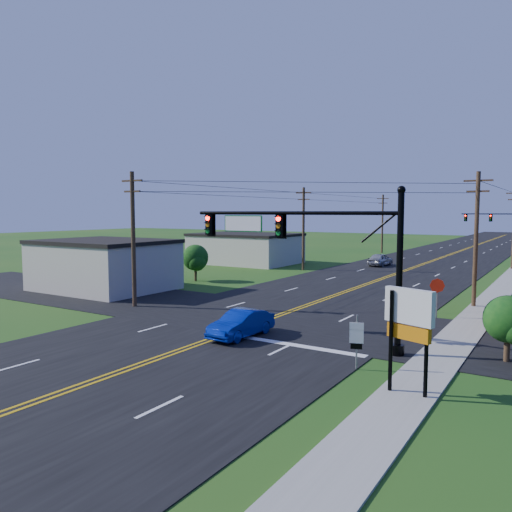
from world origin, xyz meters
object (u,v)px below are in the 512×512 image
Objects in this scene: signal_mast_far at (496,223)px; blue_car at (241,324)px; route_sign at (357,338)px; signal_mast_main at (308,245)px; stop_sign at (437,290)px.

blue_car is at bearing -92.59° from signal_mast_far.
blue_car is 1.82× the size of route_sign.
signal_mast_main is 10.34m from stop_sign.
stop_sign is at bearing 65.13° from signal_mast_main.
route_sign is at bearing -87.30° from signal_mast_far.
blue_car is at bearing -162.64° from signal_mast_main.
blue_car is at bearing 146.39° from route_sign.
stop_sign is (4.16, 8.98, -3.01)m from signal_mast_main.
stop_sign reaches higher than route_sign.
stop_sign is (0.53, 11.84, 0.43)m from route_sign.
signal_mast_main is 4.69× the size of stop_sign.
stop_sign is at bearing 56.76° from blue_car.
stop_sign is (7.36, 9.98, 1.06)m from blue_car.
signal_mast_main is at bearing 123.40° from route_sign.
blue_car is 12.44m from stop_sign.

